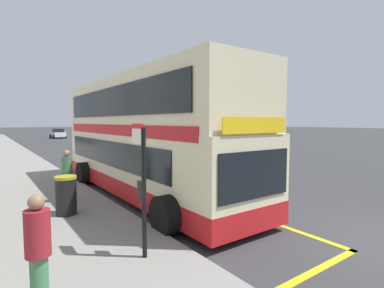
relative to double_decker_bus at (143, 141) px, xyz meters
name	(u,v)px	position (x,y,z in m)	size (l,w,h in m)	color
ground_plane	(66,147)	(2.46, 24.38, -2.07)	(260.00, 260.00, 0.00)	#333335
double_decker_bus	(143,141)	(0.00, 0.00, 0.00)	(3.27, 11.38, 4.40)	beige
bus_bay_markings	(143,194)	(-0.02, 0.02, -2.06)	(3.05, 14.64, 0.01)	gold
bus_stop_sign	(142,179)	(-2.49, -5.01, -0.37)	(0.09, 0.51, 2.63)	black
parked_car_white_kerbside	(58,133)	(5.34, 43.12, -1.27)	(2.09, 4.20, 1.62)	silver
parked_car_teal_far	(136,142)	(7.32, 16.59, -1.27)	(2.09, 4.20, 1.62)	#196066
pedestrian_waiting_near_sign	(38,249)	(-4.43, -5.74, -1.02)	(0.34, 0.34, 1.68)	#3F724C
pedestrian_further_back	(67,174)	(-2.77, 0.02, -0.98)	(0.34, 0.34, 1.73)	black
litter_bin	(66,195)	(-3.12, -1.37, -1.37)	(0.60, 0.60, 1.11)	black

